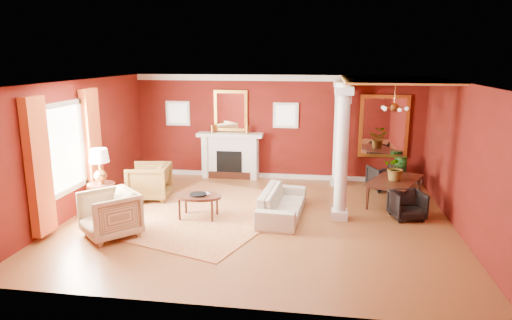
% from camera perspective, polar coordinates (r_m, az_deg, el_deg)
% --- Properties ---
extents(ground, '(8.00, 8.00, 0.00)m').
position_cam_1_polar(ground, '(9.79, 0.31, -7.46)').
color(ground, brown).
rests_on(ground, ground).
extents(room_shell, '(8.04, 7.04, 2.92)m').
position_cam_1_polar(room_shell, '(9.28, 0.32, 4.30)').
color(room_shell, '#5B0F0C').
rests_on(room_shell, ground).
extents(fireplace, '(1.85, 0.42, 1.29)m').
position_cam_1_polar(fireplace, '(12.97, -3.24, 0.58)').
color(fireplace, silver).
rests_on(fireplace, ground).
extents(overmantel_mirror, '(0.95, 0.07, 1.15)m').
position_cam_1_polar(overmantel_mirror, '(12.90, -3.18, 6.16)').
color(overmantel_mirror, gold).
rests_on(overmantel_mirror, fireplace).
extents(flank_window_left, '(0.70, 0.07, 0.70)m').
position_cam_1_polar(flank_window_left, '(13.32, -9.74, 5.78)').
color(flank_window_left, silver).
rests_on(flank_window_left, room_shell).
extents(flank_window_right, '(0.70, 0.07, 0.70)m').
position_cam_1_polar(flank_window_right, '(12.69, 3.73, 5.59)').
color(flank_window_right, silver).
rests_on(flank_window_right, room_shell).
extents(left_window, '(0.21, 2.55, 2.60)m').
position_cam_1_polar(left_window, '(10.16, -22.51, 0.65)').
color(left_window, white).
rests_on(left_window, room_shell).
extents(column_front, '(0.36, 0.36, 2.80)m').
position_cam_1_polar(column_front, '(9.59, 10.68, 0.77)').
color(column_front, silver).
rests_on(column_front, ground).
extents(column_back, '(0.36, 0.36, 2.80)m').
position_cam_1_polar(column_back, '(12.25, 10.30, 3.38)').
color(column_back, silver).
rests_on(column_back, ground).
extents(header_beam, '(0.30, 3.20, 0.32)m').
position_cam_1_polar(header_beam, '(11.01, 10.69, 8.58)').
color(header_beam, silver).
rests_on(header_beam, column_front).
extents(amber_ceiling, '(2.30, 3.40, 0.04)m').
position_cam_1_polar(amber_ceiling, '(10.95, 16.87, 9.55)').
color(amber_ceiling, '#EBA245').
rests_on(amber_ceiling, room_shell).
extents(dining_mirror, '(1.30, 0.07, 1.70)m').
position_cam_1_polar(dining_mirror, '(12.77, 15.67, 4.05)').
color(dining_mirror, gold).
rests_on(dining_mirror, room_shell).
extents(chandelier, '(0.60, 0.62, 0.75)m').
position_cam_1_polar(chandelier, '(11.05, 16.89, 6.33)').
color(chandelier, '#B57738').
rests_on(chandelier, room_shell).
extents(crown_trim, '(8.00, 0.08, 0.16)m').
position_cam_1_polar(crown_trim, '(12.63, 2.65, 10.21)').
color(crown_trim, silver).
rests_on(crown_trim, room_shell).
extents(base_trim, '(8.00, 0.08, 0.12)m').
position_cam_1_polar(base_trim, '(13.05, 2.53, -1.99)').
color(base_trim, silver).
rests_on(base_trim, ground).
extents(rug, '(4.34, 4.99, 0.02)m').
position_cam_1_polar(rug, '(10.25, -6.08, -6.54)').
color(rug, maroon).
rests_on(rug, ground).
extents(sofa, '(0.74, 2.11, 0.81)m').
position_cam_1_polar(sofa, '(9.86, 3.32, -4.84)').
color(sofa, beige).
rests_on(sofa, ground).
extents(armchair_leopard, '(0.99, 1.04, 0.96)m').
position_cam_1_polar(armchair_leopard, '(11.33, -13.21, -2.43)').
color(armchair_leopard, black).
rests_on(armchair_leopard, ground).
extents(armchair_stripe, '(1.30, 1.30, 0.98)m').
position_cam_1_polar(armchair_stripe, '(9.20, -17.82, -6.22)').
color(armchair_stripe, tan).
rests_on(armchair_stripe, ground).
extents(coffee_table, '(1.01, 1.01, 0.51)m').
position_cam_1_polar(coffee_table, '(9.82, -7.23, -4.65)').
color(coffee_table, black).
rests_on(coffee_table, ground).
extents(coffee_book, '(0.13, 0.10, 0.20)m').
position_cam_1_polar(coffee_book, '(9.82, -6.75, -3.72)').
color(coffee_book, black).
rests_on(coffee_book, coffee_table).
extents(side_table, '(0.58, 0.58, 1.45)m').
position_cam_1_polar(side_table, '(10.47, -18.91, -1.26)').
color(side_table, black).
rests_on(side_table, ground).
extents(dining_table, '(1.22, 1.76, 0.93)m').
position_cam_1_polar(dining_table, '(11.16, 17.09, -2.96)').
color(dining_table, black).
rests_on(dining_table, ground).
extents(dining_chair_near, '(0.78, 0.75, 0.67)m').
position_cam_1_polar(dining_chair_near, '(10.26, 18.41, -5.20)').
color(dining_chair_near, black).
rests_on(dining_chair_near, ground).
extents(dining_chair_far, '(0.87, 0.85, 0.70)m').
position_cam_1_polar(dining_chair_far, '(12.28, 15.65, -2.01)').
color(dining_chair_far, black).
rests_on(dining_chair_far, ground).
extents(green_urn, '(0.35, 0.35, 0.83)m').
position_cam_1_polar(green_urn, '(12.63, 17.56, -1.84)').
color(green_urn, '#15431B').
rests_on(green_urn, ground).
extents(potted_plant, '(0.64, 0.69, 0.48)m').
position_cam_1_polar(potted_plant, '(10.93, 17.24, 0.50)').
color(potted_plant, '#26591E').
rests_on(potted_plant, dining_table).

